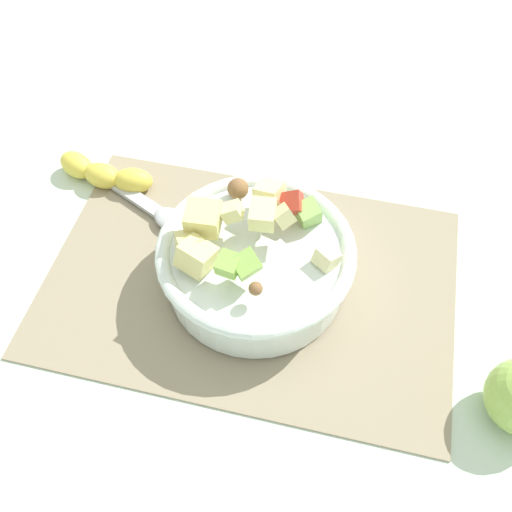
% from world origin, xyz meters
% --- Properties ---
extents(ground_plane, '(2.40, 2.40, 0.00)m').
position_xyz_m(ground_plane, '(0.00, 0.00, 0.00)').
color(ground_plane, silver).
extents(placemat, '(0.51, 0.35, 0.01)m').
position_xyz_m(placemat, '(0.00, 0.00, 0.00)').
color(placemat, gray).
rests_on(placemat, ground_plane).
extents(salad_bowl, '(0.24, 0.24, 0.12)m').
position_xyz_m(salad_bowl, '(0.01, 0.00, 0.05)').
color(salad_bowl, white).
rests_on(salad_bowl, placemat).
extents(serving_spoon, '(0.21, 0.12, 0.01)m').
position_xyz_m(serving_spoon, '(-0.17, 0.08, 0.01)').
color(serving_spoon, '#B7B7BC').
rests_on(serving_spoon, placemat).
extents(banana_whole, '(0.15, 0.06, 0.04)m').
position_xyz_m(banana_whole, '(-0.24, 0.12, 0.02)').
color(banana_whole, yellow).
rests_on(banana_whole, ground_plane).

